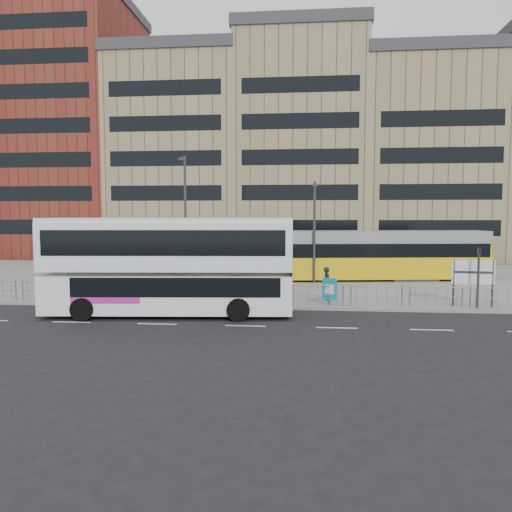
# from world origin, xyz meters

# --- Properties ---
(ground) EXTENTS (120.00, 120.00, 0.00)m
(ground) POSITION_xyz_m (0.00, 0.00, 0.00)
(ground) COLOR black
(ground) RESTS_ON ground
(plaza) EXTENTS (64.00, 24.00, 0.15)m
(plaza) POSITION_xyz_m (0.00, 12.00, 0.07)
(plaza) COLOR slate
(plaza) RESTS_ON ground
(kerb) EXTENTS (64.00, 0.25, 0.17)m
(kerb) POSITION_xyz_m (0.00, 0.05, 0.07)
(kerb) COLOR gray
(kerb) RESTS_ON ground
(building_row) EXTENTS (70.40, 18.40, 31.20)m
(building_row) POSITION_xyz_m (1.55, 34.27, 12.91)
(building_row) COLOR maroon
(building_row) RESTS_ON ground
(pedestrian_barrier) EXTENTS (32.07, 0.07, 1.10)m
(pedestrian_barrier) POSITION_xyz_m (2.00, 0.50, 0.98)
(pedestrian_barrier) COLOR gray
(pedestrian_barrier) RESTS_ON plaza
(road_markings) EXTENTS (62.00, 0.12, 0.01)m
(road_markings) POSITION_xyz_m (1.00, -4.00, 0.01)
(road_markings) COLOR white
(road_markings) RESTS_ON ground
(double_decker_bus) EXTENTS (12.07, 3.77, 4.75)m
(double_decker_bus) POSITION_xyz_m (-1.99, -2.00, 2.57)
(double_decker_bus) COLOR white
(double_decker_bus) RESTS_ON ground
(tram) EXTENTS (30.58, 7.09, 3.59)m
(tram) POSITION_xyz_m (2.66, 10.57, 1.95)
(tram) COLOR #DCB40B
(tram) RESTS_ON plaza
(station_sign) EXTENTS (2.10, 0.33, 2.42)m
(station_sign) POSITION_xyz_m (13.29, 1.06, 1.82)
(station_sign) COLOR #2D2D30
(station_sign) RESTS_ON plaza
(ad_panel) EXTENTS (0.75, 0.32, 1.46)m
(ad_panel) POSITION_xyz_m (5.90, 0.53, 1.00)
(ad_panel) COLOR #2D2D30
(ad_panel) RESTS_ON plaza
(pedestrian) EXTENTS (0.53, 0.73, 1.86)m
(pedestrian) POSITION_xyz_m (5.85, 2.27, 1.08)
(pedestrian) COLOR black
(pedestrian) RESTS_ON plaza
(traffic_light_west) EXTENTS (0.23, 0.25, 3.10)m
(traffic_light_west) POSITION_xyz_m (-2.91, 1.88, 2.12)
(traffic_light_west) COLOR #2D2D30
(traffic_light_west) RESTS_ON plaza
(traffic_light_east) EXTENTS (0.18, 0.21, 3.10)m
(traffic_light_east) POSITION_xyz_m (13.36, 0.50, 2.12)
(traffic_light_east) COLOR #2D2D30
(traffic_light_east) RESTS_ON plaza
(lamp_post_west) EXTENTS (0.45, 1.04, 8.83)m
(lamp_post_west) POSITION_xyz_m (-3.76, 8.78, 4.94)
(lamp_post_west) COLOR #2D2D30
(lamp_post_west) RESTS_ON plaza
(lamp_post_east) EXTENTS (0.45, 1.04, 7.07)m
(lamp_post_east) POSITION_xyz_m (5.25, 9.35, 4.05)
(lamp_post_east) COLOR #2D2D30
(lamp_post_east) RESTS_ON plaza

